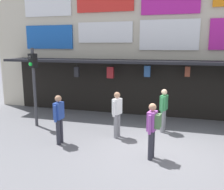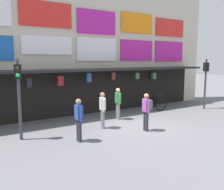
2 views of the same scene
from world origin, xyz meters
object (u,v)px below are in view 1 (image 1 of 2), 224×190
object	(u,v)px
pedestrian_in_yellow	(153,127)
pedestrian_in_white	(117,112)
pedestrian_in_red	(59,117)
pedestrian_in_blue	(164,108)
traffic_light_near	(34,75)

from	to	relation	value
pedestrian_in_yellow	pedestrian_in_white	bearing A→B (deg)	135.41
pedestrian_in_red	pedestrian_in_blue	bearing A→B (deg)	33.11
pedestrian_in_blue	traffic_light_near	bearing A→B (deg)	-172.34
pedestrian_in_red	pedestrian_in_white	world-z (taller)	same
pedestrian_in_red	traffic_light_near	bearing A→B (deg)	141.57
traffic_light_near	pedestrian_in_blue	xyz separation A→B (m)	(5.13, 0.69, -1.19)
pedestrian_in_red	pedestrian_in_blue	world-z (taller)	same
pedestrian_in_yellow	pedestrian_in_red	size ratio (longest dim) A/B	1.00
pedestrian_in_yellow	pedestrian_in_blue	bearing A→B (deg)	86.81
pedestrian_in_red	pedestrian_in_white	distance (m)	2.05
traffic_light_near	pedestrian_in_red	size ratio (longest dim) A/B	1.90
pedestrian_in_blue	pedestrian_in_yellow	bearing A→B (deg)	-93.19
traffic_light_near	pedestrian_in_yellow	world-z (taller)	traffic_light_near
traffic_light_near	pedestrian_in_red	distance (m)	2.63
pedestrian_in_blue	pedestrian_in_white	distance (m)	1.88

